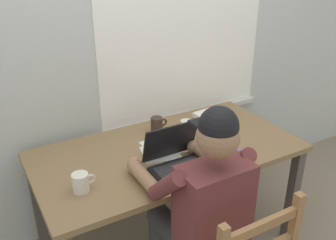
{
  "coord_description": "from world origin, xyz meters",
  "views": [
    {
      "loc": [
        -0.97,
        -1.7,
        1.86
      ],
      "look_at": [
        -0.03,
        -0.05,
        0.95
      ],
      "focal_mm": 39.98,
      "sensor_mm": 36.0,
      "label": 1
    }
  ],
  "objects_px": {
    "laptop": "(178,159)",
    "computer_mouse": "(226,160)",
    "desk": "(168,161)",
    "coffee_mug_dark": "(157,124)",
    "landscape_photo_print": "(238,154)",
    "seated_person": "(200,203)",
    "book_stack_main": "(209,118)",
    "coffee_mug_spare": "(81,182)",
    "coffee_mug_white": "(187,127)"
  },
  "relations": [
    {
      "from": "laptop",
      "to": "landscape_photo_print",
      "type": "relative_size",
      "value": 2.54
    },
    {
      "from": "desk",
      "to": "coffee_mug_dark",
      "type": "height_order",
      "value": "coffee_mug_dark"
    },
    {
      "from": "laptop",
      "to": "coffee_mug_white",
      "type": "xyz_separation_m",
      "value": [
        0.25,
        0.31,
        -0.01
      ]
    },
    {
      "from": "laptop",
      "to": "coffee_mug_dark",
      "type": "bearing_deg",
      "value": 76.8
    },
    {
      "from": "seated_person",
      "to": "book_stack_main",
      "type": "relative_size",
      "value": 6.75
    },
    {
      "from": "laptop",
      "to": "computer_mouse",
      "type": "relative_size",
      "value": 3.3
    },
    {
      "from": "coffee_mug_white",
      "to": "landscape_photo_print",
      "type": "height_order",
      "value": "coffee_mug_white"
    },
    {
      "from": "computer_mouse",
      "to": "coffee_mug_spare",
      "type": "xyz_separation_m",
      "value": [
        -0.79,
        0.15,
        0.03
      ]
    },
    {
      "from": "computer_mouse",
      "to": "coffee_mug_spare",
      "type": "distance_m",
      "value": 0.8
    },
    {
      "from": "book_stack_main",
      "to": "coffee_mug_white",
      "type": "bearing_deg",
      "value": -165.92
    },
    {
      "from": "landscape_photo_print",
      "to": "desk",
      "type": "bearing_deg",
      "value": 154.54
    },
    {
      "from": "coffee_mug_dark",
      "to": "book_stack_main",
      "type": "bearing_deg",
      "value": -11.69
    },
    {
      "from": "book_stack_main",
      "to": "desk",
      "type": "bearing_deg",
      "value": -158.63
    },
    {
      "from": "seated_person",
      "to": "coffee_mug_spare",
      "type": "distance_m",
      "value": 0.6
    },
    {
      "from": "desk",
      "to": "seated_person",
      "type": "distance_m",
      "value": 0.49
    },
    {
      "from": "desk",
      "to": "seated_person",
      "type": "height_order",
      "value": "seated_person"
    },
    {
      "from": "desk",
      "to": "landscape_photo_print",
      "type": "bearing_deg",
      "value": -37.73
    },
    {
      "from": "laptop",
      "to": "landscape_photo_print",
      "type": "distance_m",
      "value": 0.39
    },
    {
      "from": "coffee_mug_white",
      "to": "coffee_mug_dark",
      "type": "xyz_separation_m",
      "value": [
        -0.15,
        0.13,
        0.0
      ]
    },
    {
      "from": "book_stack_main",
      "to": "landscape_photo_print",
      "type": "bearing_deg",
      "value": -101.32
    },
    {
      "from": "coffee_mug_dark",
      "to": "laptop",
      "type": "bearing_deg",
      "value": -103.2
    },
    {
      "from": "seated_person",
      "to": "coffee_mug_spare",
      "type": "xyz_separation_m",
      "value": [
        -0.49,
        0.33,
        0.09
      ]
    },
    {
      "from": "computer_mouse",
      "to": "book_stack_main",
      "type": "bearing_deg",
      "value": 65.5
    },
    {
      "from": "coffee_mug_dark",
      "to": "landscape_photo_print",
      "type": "xyz_separation_m",
      "value": [
        0.28,
        -0.49,
        -0.05
      ]
    },
    {
      "from": "book_stack_main",
      "to": "laptop",
      "type": "bearing_deg",
      "value": -141.85
    },
    {
      "from": "coffee_mug_white",
      "to": "landscape_photo_print",
      "type": "distance_m",
      "value": 0.39
    },
    {
      "from": "computer_mouse",
      "to": "coffee_mug_dark",
      "type": "bearing_deg",
      "value": 106.05
    },
    {
      "from": "computer_mouse",
      "to": "book_stack_main",
      "type": "height_order",
      "value": "book_stack_main"
    },
    {
      "from": "book_stack_main",
      "to": "landscape_photo_print",
      "type": "height_order",
      "value": "book_stack_main"
    },
    {
      "from": "seated_person",
      "to": "landscape_photo_print",
      "type": "distance_m",
      "value": 0.48
    },
    {
      "from": "coffee_mug_dark",
      "to": "coffee_mug_spare",
      "type": "height_order",
      "value": "coffee_mug_dark"
    },
    {
      "from": "laptop",
      "to": "book_stack_main",
      "type": "relative_size",
      "value": 1.78
    },
    {
      "from": "seated_person",
      "to": "coffee_mug_white",
      "type": "bearing_deg",
      "value": 63.71
    },
    {
      "from": "seated_person",
      "to": "computer_mouse",
      "type": "bearing_deg",
      "value": 32.45
    },
    {
      "from": "seated_person",
      "to": "book_stack_main",
      "type": "distance_m",
      "value": 0.83
    },
    {
      "from": "book_stack_main",
      "to": "landscape_photo_print",
      "type": "xyz_separation_m",
      "value": [
        -0.08,
        -0.42,
        -0.04
      ]
    },
    {
      "from": "seated_person",
      "to": "coffee_mug_spare",
      "type": "height_order",
      "value": "seated_person"
    },
    {
      "from": "desk",
      "to": "book_stack_main",
      "type": "bearing_deg",
      "value": 21.37
    },
    {
      "from": "seated_person",
      "to": "coffee_mug_dark",
      "type": "height_order",
      "value": "seated_person"
    },
    {
      "from": "book_stack_main",
      "to": "landscape_photo_print",
      "type": "distance_m",
      "value": 0.43
    },
    {
      "from": "seated_person",
      "to": "coffee_mug_white",
      "type": "height_order",
      "value": "seated_person"
    },
    {
      "from": "coffee_mug_white",
      "to": "coffee_mug_dark",
      "type": "distance_m",
      "value": 0.2
    },
    {
      "from": "desk",
      "to": "computer_mouse",
      "type": "xyz_separation_m",
      "value": [
        0.21,
        -0.29,
        0.1
      ]
    },
    {
      "from": "computer_mouse",
      "to": "coffee_mug_spare",
      "type": "height_order",
      "value": "coffee_mug_spare"
    },
    {
      "from": "desk",
      "to": "laptop",
      "type": "distance_m",
      "value": 0.25
    },
    {
      "from": "seated_person",
      "to": "laptop",
      "type": "xyz_separation_m",
      "value": [
        0.04,
        0.28,
        0.1
      ]
    },
    {
      "from": "landscape_photo_print",
      "to": "coffee_mug_white",
      "type": "bearing_deg",
      "value": 121.83
    },
    {
      "from": "desk",
      "to": "coffee_mug_white",
      "type": "height_order",
      "value": "coffee_mug_white"
    },
    {
      "from": "desk",
      "to": "laptop",
      "type": "relative_size",
      "value": 4.81
    },
    {
      "from": "seated_person",
      "to": "landscape_photo_print",
      "type": "height_order",
      "value": "seated_person"
    }
  ]
}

